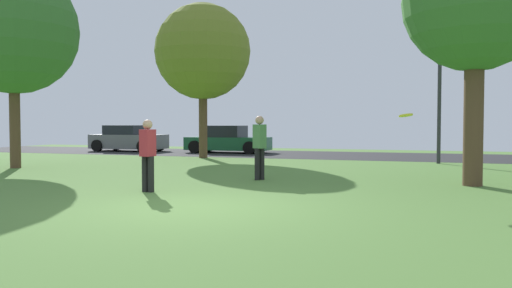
% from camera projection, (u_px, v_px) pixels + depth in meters
% --- Properties ---
extents(ground_plane, '(44.00, 44.00, 0.00)m').
position_uv_depth(ground_plane, '(193.00, 208.00, 9.09)').
color(ground_plane, '#547F38').
extents(road_strip, '(44.00, 6.40, 0.01)m').
position_uv_depth(road_strip, '(341.00, 155.00, 24.22)').
color(road_strip, '#28282B').
rests_on(road_strip, ground_plane).
extents(birch_tree_lone, '(4.29, 4.29, 6.80)m').
position_uv_depth(birch_tree_lone, '(13.00, 30.00, 17.13)').
color(birch_tree_lone, brown).
rests_on(birch_tree_lone, ground_plane).
extents(oak_tree_left, '(4.19, 4.19, 6.76)m').
position_uv_depth(oak_tree_left, '(203.00, 52.00, 22.30)').
color(oak_tree_left, brown).
rests_on(oak_tree_left, ground_plane).
extents(maple_tree_far, '(3.43, 3.43, 6.19)m').
position_uv_depth(maple_tree_far, '(475.00, 1.00, 12.16)').
color(maple_tree_far, brown).
rests_on(maple_tree_far, ground_plane).
extents(person_thrower, '(0.39, 0.36, 1.71)m').
position_uv_depth(person_thrower, '(260.00, 144.00, 13.56)').
color(person_thrower, black).
rests_on(person_thrower, ground_plane).
extents(person_bystander, '(0.30, 0.35, 1.59)m').
position_uv_depth(person_bystander, '(148.00, 152.00, 11.16)').
color(person_bystander, black).
rests_on(person_bystander, ground_plane).
extents(frisbee_disc, '(0.38, 0.38, 0.07)m').
position_uv_depth(frisbee_disc, '(406.00, 115.00, 9.97)').
color(frisbee_disc, yellow).
extents(parked_car_grey, '(4.03, 1.97, 1.42)m').
position_uv_depth(parked_car_grey, '(128.00, 139.00, 27.92)').
color(parked_car_grey, slate).
rests_on(parked_car_grey, ground_plane).
extents(parked_car_green, '(4.26, 2.00, 1.41)m').
position_uv_depth(parked_car_green, '(227.00, 140.00, 26.44)').
color(parked_car_green, '#195633').
rests_on(parked_car_green, ground_plane).
extents(street_lamp_post, '(0.14, 0.14, 4.50)m').
position_uv_depth(street_lamp_post, '(439.00, 104.00, 19.15)').
color(street_lamp_post, '#2D2D33').
rests_on(street_lamp_post, ground_plane).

